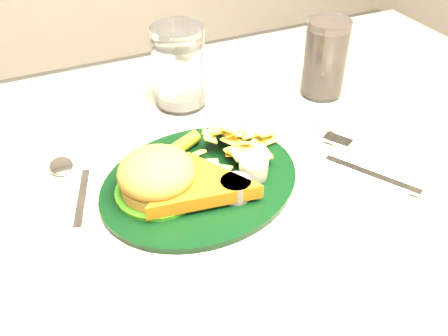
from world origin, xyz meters
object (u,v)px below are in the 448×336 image
Objects in this scene: dinner_plate at (200,166)px; water_glass at (179,67)px; fork_napkin at (367,171)px; cola_glass at (325,58)px; table at (233,333)px.

dinner_plate is 2.08× the size of water_glass.
water_glass is 0.33m from fork_napkin.
dinner_plate is at bearing -153.53° from cola_glass.
fork_napkin is at bearing -35.91° from dinner_plate.
water_glass is 1.02× the size of cola_glass.
fork_napkin is (0.21, -0.07, -0.02)m from dinner_plate.
table is 0.42m from fork_napkin.
water_glass reaches higher than dinner_plate.
water_glass is at bearing 90.57° from table.
table is 9.28× the size of cola_glass.
table is at bearing -13.30° from dinner_plate.
water_glass is at bearing 59.25° from dinner_plate.
dinner_plate reaches higher than table.
fork_napkin is (0.16, -0.08, 0.38)m from table.
dinner_plate is at bearing 130.38° from fork_napkin.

